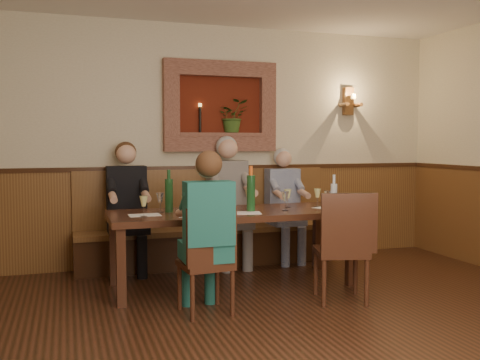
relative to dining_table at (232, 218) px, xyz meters
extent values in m
plane|color=black|center=(0.00, -1.85, -0.68)|extent=(6.00, 6.00, 0.00)
cube|color=beige|center=(0.00, 1.15, 0.72)|extent=(6.00, 0.04, 2.80)
cube|color=brown|center=(0.00, 1.13, -0.13)|extent=(6.00, 0.04, 1.10)
cube|color=#381E0F|center=(0.00, 1.13, 0.45)|extent=(6.02, 0.06, 0.05)
cube|color=#591A0C|center=(0.20, 1.13, 1.17)|extent=(1.00, 0.02, 0.70)
cube|color=#96604C|center=(0.20, 1.09, 1.61)|extent=(1.36, 0.12, 0.18)
cube|color=#96604C|center=(0.20, 1.09, 0.73)|extent=(1.36, 0.12, 0.18)
cube|color=#96604C|center=(-0.39, 1.09, 1.17)|extent=(0.18, 0.12, 0.70)
cube|color=#96604C|center=(0.79, 1.09, 1.17)|extent=(0.18, 0.12, 0.70)
cube|color=#96604C|center=(0.20, 1.09, 0.84)|extent=(1.00, 0.14, 0.04)
imported|color=#32501B|center=(0.35, 1.09, 1.06)|extent=(0.35, 0.30, 0.39)
cylinder|color=black|center=(-0.05, 1.09, 1.01)|extent=(0.03, 0.03, 0.30)
cylinder|color=#FFBF59|center=(-0.05, 1.09, 1.18)|extent=(0.04, 0.04, 0.04)
cube|color=brown|center=(1.90, 1.10, 1.27)|extent=(0.12, 0.08, 0.35)
cylinder|color=brown|center=(1.80, 1.03, 1.22)|extent=(0.05, 0.18, 0.05)
cylinder|color=brown|center=(2.00, 1.03, 1.22)|extent=(0.05, 0.18, 0.05)
cylinder|color=#FFBF59|center=(1.90, 0.97, 1.32)|extent=(0.06, 0.06, 0.06)
cube|color=#391B11|center=(0.00, 0.00, 0.04)|extent=(2.40, 0.90, 0.06)
cube|color=#391B11|center=(-1.12, -0.37, -0.33)|extent=(0.08, 0.08, 0.69)
cube|color=#391B11|center=(1.12, -0.37, -0.33)|extent=(0.08, 0.08, 0.69)
cube|color=#391B11|center=(-1.12, 0.37, -0.33)|extent=(0.08, 0.08, 0.69)
cube|color=#391B11|center=(1.12, 0.37, -0.33)|extent=(0.08, 0.08, 0.69)
cube|color=#381E0F|center=(0.00, 0.91, -0.48)|extent=(3.00, 0.40, 0.40)
cube|color=brown|center=(0.00, 0.91, -0.26)|extent=(3.00, 0.45, 0.06)
cube|color=brown|center=(0.00, 1.10, 0.10)|extent=(3.00, 0.06, 0.66)
cube|color=#391B11|center=(-0.47, -0.75, -0.48)|extent=(0.42, 0.42, 0.38)
cube|color=#391B11|center=(-0.47, -0.75, -0.27)|extent=(0.44, 0.44, 0.05)
cube|color=#391B11|center=(-0.45, -0.93, 0.00)|extent=(0.40, 0.08, 0.48)
cube|color=#391B11|center=(0.78, -0.79, -0.47)|extent=(0.51, 0.51, 0.42)
cube|color=#391B11|center=(0.78, -0.79, -0.23)|extent=(0.54, 0.54, 0.05)
cube|color=#391B11|center=(0.73, -0.98, 0.06)|extent=(0.43, 0.16, 0.52)
cube|color=black|center=(-0.93, 0.76, -0.45)|extent=(0.42, 0.44, 0.45)
cube|color=black|center=(-0.93, 0.93, 0.21)|extent=(0.42, 0.22, 0.55)
sphere|color=#D8A384|center=(-0.93, 0.89, 0.62)|extent=(0.21, 0.21, 0.21)
sphere|color=#4C2D19|center=(-0.93, 0.94, 0.64)|extent=(0.23, 0.23, 0.23)
cube|color=#534E4C|center=(0.23, 0.75, -0.45)|extent=(0.45, 0.47, 0.45)
cube|color=#534E4C|center=(0.23, 0.93, 0.24)|extent=(0.45, 0.24, 0.59)
sphere|color=#D8A384|center=(0.23, 0.89, 0.68)|extent=(0.23, 0.23, 0.23)
sphere|color=#B2B2B2|center=(0.23, 0.94, 0.70)|extent=(0.25, 0.25, 0.25)
cube|color=navy|center=(0.92, 0.77, -0.45)|extent=(0.39, 0.41, 0.45)
cube|color=navy|center=(0.92, 0.93, 0.18)|extent=(0.39, 0.20, 0.51)
sphere|color=#D8A384|center=(0.92, 0.89, 0.56)|extent=(0.20, 0.20, 0.20)
sphere|color=#B2B2B2|center=(0.92, 0.94, 0.57)|extent=(0.21, 0.21, 0.21)
cube|color=#1B5861|center=(-0.47, -0.71, -0.45)|extent=(0.39, 0.41, 0.45)
cube|color=#1B5861|center=(-0.47, -0.87, 0.18)|extent=(0.39, 0.21, 0.51)
sphere|color=#D8A384|center=(-0.47, -0.83, 0.56)|extent=(0.20, 0.20, 0.20)
sphere|color=#4C2D19|center=(-0.47, -0.88, 0.58)|extent=(0.22, 0.22, 0.22)
cylinder|color=red|center=(-0.17, -0.16, 0.21)|extent=(0.31, 0.31, 0.27)
cylinder|color=#19471E|center=(0.16, -0.10, 0.25)|extent=(0.09, 0.09, 0.36)
cylinder|color=orange|center=(0.16, -0.10, 0.48)|extent=(0.04, 0.04, 0.09)
cylinder|color=#19471E|center=(-0.61, 0.10, 0.24)|extent=(0.08, 0.08, 0.32)
cylinder|color=#19471E|center=(-0.61, 0.10, 0.44)|extent=(0.03, 0.03, 0.09)
cylinder|color=silver|center=(0.97, -0.30, 0.21)|extent=(0.07, 0.07, 0.27)
cylinder|color=silver|center=(0.97, -0.30, 0.39)|extent=(0.03, 0.03, 0.09)
cube|color=white|center=(-0.87, -0.05, 0.08)|extent=(0.29, 0.21, 0.00)
cube|color=white|center=(0.07, -0.20, 0.08)|extent=(0.35, 0.28, 0.00)
cube|color=white|center=(1.00, -0.06, 0.08)|extent=(0.31, 0.27, 0.00)
cube|color=white|center=(-0.43, -0.28, 0.08)|extent=(0.34, 0.29, 0.00)
camera|label=1|loc=(-1.56, -5.01, 0.75)|focal=40.00mm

